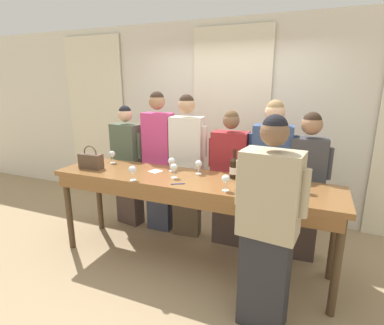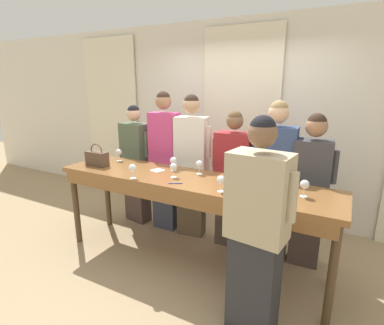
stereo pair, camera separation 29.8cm
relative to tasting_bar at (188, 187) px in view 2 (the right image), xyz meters
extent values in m
plane|color=tan|center=(0.00, 0.02, -0.88)|extent=(18.00, 18.00, 0.00)
cube|color=silver|center=(0.00, 1.60, 0.52)|extent=(12.00, 0.06, 2.80)
cube|color=#EFE5C6|center=(-2.41, 1.53, 0.46)|extent=(1.12, 0.03, 2.69)
cube|color=#EFE5C6|center=(0.00, 1.53, 0.46)|extent=(1.12, 0.03, 2.69)
cube|color=brown|center=(0.00, 0.02, 0.07)|extent=(3.01, 0.69, 0.05)
cube|color=brown|center=(0.00, -0.30, -0.02)|extent=(2.89, 0.03, 0.12)
cylinder|color=#4C3823|center=(-1.43, -0.24, -0.42)|extent=(0.07, 0.07, 0.93)
cylinder|color=#4C3823|center=(1.43, -0.24, -0.42)|extent=(0.07, 0.07, 0.93)
cylinder|color=#4C3823|center=(-1.43, 0.29, -0.42)|extent=(0.07, 0.07, 0.93)
cylinder|color=#4C3823|center=(1.43, 0.29, -0.42)|extent=(0.07, 0.07, 0.93)
cylinder|color=black|center=(0.42, 0.20, 0.19)|extent=(0.08, 0.08, 0.18)
cone|color=black|center=(0.42, 0.20, 0.30)|extent=(0.08, 0.08, 0.05)
cylinder|color=black|center=(0.42, 0.20, 0.36)|extent=(0.03, 0.03, 0.08)
cylinder|color=white|center=(0.42, 0.20, 0.18)|extent=(0.09, 0.09, 0.07)
cube|color=brown|center=(-1.19, -0.07, 0.18)|extent=(0.28, 0.12, 0.17)
torus|color=brown|center=(-1.19, -0.07, 0.27)|extent=(0.18, 0.01, 0.18)
cylinder|color=white|center=(-0.15, -0.03, 0.10)|extent=(0.07, 0.07, 0.00)
cylinder|color=white|center=(-0.15, -0.03, 0.14)|extent=(0.01, 0.01, 0.08)
sphere|color=white|center=(-0.15, -0.03, 0.21)|extent=(0.08, 0.08, 0.08)
cylinder|color=white|center=(-0.50, -0.26, 0.10)|extent=(0.07, 0.07, 0.00)
cylinder|color=white|center=(-0.50, -0.26, 0.14)|extent=(0.01, 0.01, 0.08)
sphere|color=white|center=(-0.50, -0.26, 0.21)|extent=(0.08, 0.08, 0.08)
cylinder|color=white|center=(0.45, -0.19, 0.10)|extent=(0.07, 0.07, 0.00)
cylinder|color=white|center=(0.45, -0.19, 0.14)|extent=(0.01, 0.01, 0.08)
sphere|color=white|center=(0.45, -0.19, 0.21)|extent=(0.08, 0.08, 0.08)
cylinder|color=white|center=(-0.29, 0.19, 0.10)|extent=(0.07, 0.07, 0.00)
cylinder|color=white|center=(-0.29, 0.19, 0.14)|extent=(0.01, 0.01, 0.08)
sphere|color=white|center=(-0.29, 0.19, 0.21)|extent=(0.08, 0.08, 0.08)
sphere|color=maroon|center=(-0.29, 0.19, 0.20)|extent=(0.05, 0.05, 0.05)
cylinder|color=white|center=(0.03, 0.20, 0.10)|extent=(0.07, 0.07, 0.00)
cylinder|color=white|center=(0.03, 0.20, 0.14)|extent=(0.01, 0.01, 0.08)
sphere|color=white|center=(0.03, 0.20, 0.21)|extent=(0.08, 0.08, 0.08)
cylinder|color=white|center=(-1.12, 0.22, 0.10)|extent=(0.07, 0.07, 0.00)
cylinder|color=white|center=(-1.12, 0.22, 0.14)|extent=(0.01, 0.01, 0.08)
sphere|color=white|center=(-1.12, 0.22, 0.21)|extent=(0.08, 0.08, 0.08)
sphere|color=maroon|center=(-1.12, 0.22, 0.20)|extent=(0.05, 0.05, 0.05)
cylinder|color=white|center=(1.13, 0.03, 0.10)|extent=(0.07, 0.07, 0.00)
cylinder|color=white|center=(1.13, 0.03, 0.14)|extent=(0.01, 0.01, 0.08)
sphere|color=white|center=(1.13, 0.03, 0.21)|extent=(0.08, 0.08, 0.08)
cube|color=white|center=(-0.45, 0.10, 0.10)|extent=(0.15, 0.15, 0.00)
cylinder|color=#193399|center=(-0.03, -0.20, 0.10)|extent=(0.12, 0.07, 0.01)
cube|color=#473833|center=(-1.16, 0.61, -0.49)|extent=(0.38, 0.25, 0.79)
cube|color=#4C5B47|center=(-1.16, 0.61, 0.21)|extent=(0.44, 0.29, 0.62)
sphere|color=#DBAD89|center=(-1.16, 0.61, 0.65)|extent=(0.19, 0.19, 0.19)
sphere|color=black|center=(-1.16, 0.61, 0.69)|extent=(0.17, 0.17, 0.17)
cylinder|color=#4C5B47|center=(-0.94, 0.57, 0.26)|extent=(0.08, 0.08, 0.34)
cylinder|color=#4C5B47|center=(-1.39, 0.65, 0.26)|extent=(0.08, 0.08, 0.34)
cube|color=#383D51|center=(-0.68, 0.61, -0.44)|extent=(0.32, 0.19, 0.88)
cube|color=#C63D7A|center=(-0.68, 0.61, 0.34)|extent=(0.38, 0.22, 0.70)
sphere|color=#9E7051|center=(-0.68, 0.61, 0.83)|extent=(0.20, 0.20, 0.20)
sphere|color=#332319|center=(-0.68, 0.61, 0.86)|extent=(0.18, 0.18, 0.18)
cylinder|color=#C63D7A|center=(-0.48, 0.62, 0.40)|extent=(0.07, 0.07, 0.38)
cylinder|color=#C63D7A|center=(-0.89, 0.61, 0.40)|extent=(0.07, 0.07, 0.38)
cube|color=brown|center=(-0.29, 0.61, -0.45)|extent=(0.36, 0.22, 0.86)
cube|color=silver|center=(-0.29, 0.61, 0.32)|extent=(0.42, 0.25, 0.68)
sphere|color=tan|center=(-0.29, 0.61, 0.80)|extent=(0.21, 0.21, 0.21)
sphere|color=#332319|center=(-0.29, 0.61, 0.83)|extent=(0.18, 0.18, 0.18)
cylinder|color=silver|center=(-0.07, 0.64, 0.37)|extent=(0.08, 0.08, 0.37)
cylinder|color=silver|center=(-0.50, 0.59, 0.37)|extent=(0.08, 0.08, 0.37)
cube|color=#473833|center=(0.27, 0.61, -0.49)|extent=(0.35, 0.21, 0.78)
cube|color=maroon|center=(0.27, 0.61, 0.20)|extent=(0.42, 0.24, 0.62)
sphere|color=brown|center=(0.27, 0.61, 0.64)|extent=(0.19, 0.19, 0.19)
sphere|color=brown|center=(0.27, 0.61, 0.67)|extent=(0.17, 0.17, 0.17)
cylinder|color=maroon|center=(0.49, 0.61, 0.25)|extent=(0.07, 0.07, 0.34)
cylinder|color=maroon|center=(0.04, 0.61, 0.25)|extent=(0.07, 0.07, 0.34)
cube|color=#28282D|center=(0.74, 0.61, -0.47)|extent=(0.37, 0.22, 0.83)
cube|color=#334775|center=(0.74, 0.61, 0.28)|extent=(0.44, 0.26, 0.66)
sphere|color=#DBAD89|center=(0.74, 0.61, 0.75)|extent=(0.21, 0.21, 0.21)
sphere|color=#93754C|center=(0.74, 0.61, 0.79)|extent=(0.19, 0.19, 0.19)
cylinder|color=#334775|center=(0.97, 0.62, 0.33)|extent=(0.07, 0.07, 0.36)
cylinder|color=#334775|center=(0.51, 0.60, 0.33)|extent=(0.07, 0.07, 0.36)
cube|color=#473833|center=(1.12, 0.61, -0.50)|extent=(0.32, 0.22, 0.77)
cube|color=#3D3D42|center=(1.12, 0.61, 0.19)|extent=(0.38, 0.26, 0.61)
sphere|color=#9E7051|center=(1.12, 0.61, 0.64)|extent=(0.21, 0.21, 0.21)
sphere|color=#332319|center=(1.12, 0.61, 0.67)|extent=(0.19, 0.19, 0.19)
cylinder|color=#3D3D42|center=(1.32, 0.62, 0.24)|extent=(0.07, 0.07, 0.34)
cylinder|color=#3D3D42|center=(0.92, 0.60, 0.24)|extent=(0.07, 0.07, 0.34)
cube|color=#28282D|center=(0.90, -0.56, -0.47)|extent=(0.39, 0.27, 0.82)
cube|color=tan|center=(0.90, -0.56, 0.26)|extent=(0.46, 0.32, 0.65)
sphere|color=brown|center=(0.90, -0.56, 0.72)|extent=(0.20, 0.20, 0.20)
sphere|color=black|center=(0.90, -0.56, 0.75)|extent=(0.18, 0.18, 0.18)
cylinder|color=tan|center=(0.66, -0.53, 0.31)|extent=(0.08, 0.08, 0.36)
cylinder|color=tan|center=(1.13, -0.59, 0.31)|extent=(0.08, 0.08, 0.36)
camera|label=1|loc=(1.16, -2.70, 1.05)|focal=28.00mm
camera|label=2|loc=(1.43, -2.57, 1.05)|focal=28.00mm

